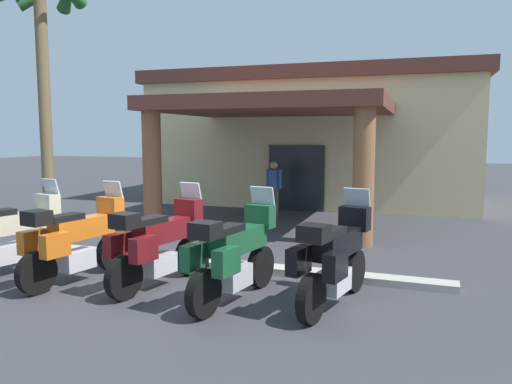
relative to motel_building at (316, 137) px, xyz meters
The scene contains 10 objects.
ground_plane 11.22m from the motel_building, 89.47° to the right, with size 80.00×80.00×0.00m, color #38383D.
motel_building is the anchor object (origin of this frame).
motorcycle_cream 12.21m from the motel_building, 102.40° to the right, with size 0.94×2.19×1.61m.
motorcycle_orange 11.97m from the motel_building, 95.76° to the right, with size 0.85×2.20×1.61m.
motorcycle_maroon 11.67m from the motel_building, 88.93° to the right, with size 0.87×2.20×1.61m.
motorcycle_green 12.02m from the motel_building, 82.17° to the right, with size 0.84×2.20×1.61m.
motorcycle_black 12.01m from the motel_building, 75.26° to the right, with size 0.89×2.20×1.61m.
pedestrian 4.64m from the motel_building, 92.43° to the right, with size 0.51×0.32×1.65m.
palm_tree_roadside 9.97m from the motel_building, 122.04° to the right, with size 2.19×2.28×6.62m.
curb_strip 10.42m from the motel_building, 88.78° to the right, with size 9.03×0.36×0.12m, color #ADA89E.
Camera 1 is at (4.24, -7.28, 2.40)m, focal length 34.79 mm.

